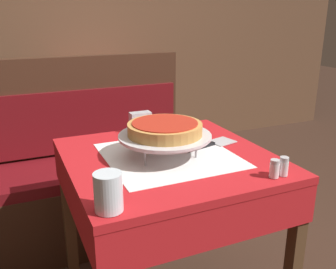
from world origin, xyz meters
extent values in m
cube|color=red|center=(0.00, 0.00, 0.76)|extent=(0.79, 0.79, 0.03)
cube|color=white|center=(0.00, 0.00, 0.77)|extent=(0.49, 0.49, 0.00)
cube|color=red|center=(0.00, 0.00, 0.67)|extent=(0.79, 0.79, 0.15)
cube|color=#4C331E|center=(-0.36, 0.36, 0.37)|extent=(0.05, 0.05, 0.74)
cube|color=#4C331E|center=(0.36, 0.36, 0.37)|extent=(0.05, 0.05, 0.74)
cube|color=red|center=(0.18, 1.69, 0.75)|extent=(0.74, 0.74, 0.03)
cube|color=white|center=(0.18, 1.69, 0.77)|extent=(0.46, 0.46, 0.00)
cube|color=red|center=(0.18, 1.69, 0.67)|extent=(0.73, 0.73, 0.14)
cube|color=#4C331E|center=(-0.15, 1.36, 0.37)|extent=(0.05, 0.05, 0.74)
cube|color=#4C331E|center=(0.51, 1.36, 0.37)|extent=(0.05, 0.05, 0.74)
cube|color=#4C331E|center=(-0.15, 2.03, 0.37)|extent=(0.05, 0.05, 0.74)
cube|color=#4C331E|center=(0.51, 2.03, 0.37)|extent=(0.05, 0.05, 0.74)
cube|color=#3D2316|center=(-0.19, 0.75, 0.21)|extent=(1.31, 0.49, 0.43)
cube|color=#600F14|center=(-0.19, 0.75, 0.46)|extent=(1.29, 0.48, 0.06)
cube|color=#3D2316|center=(-0.19, 0.96, 0.78)|extent=(1.31, 0.06, 0.58)
cube|color=#600F14|center=(-0.19, 0.92, 0.69)|extent=(1.26, 0.02, 0.37)
cube|color=brown|center=(0.00, 2.21, 1.20)|extent=(6.00, 0.04, 2.40)
cylinder|color=#ADADB2|center=(-0.02, 0.12, 0.81)|extent=(0.01, 0.01, 0.07)
cylinder|color=#ADADB2|center=(-0.13, -0.07, 0.81)|extent=(0.01, 0.01, 0.07)
cylinder|color=#ADADB2|center=(0.09, -0.07, 0.81)|extent=(0.01, 0.01, 0.07)
cylinder|color=#ADADB2|center=(-0.02, -0.01, 0.84)|extent=(0.25, 0.25, 0.01)
cylinder|color=silver|center=(-0.02, -0.01, 0.85)|extent=(0.35, 0.35, 0.01)
cylinder|color=silver|center=(-0.02, -0.01, 0.86)|extent=(0.36, 0.36, 0.01)
cylinder|color=#C68E47|center=(-0.02, -0.01, 0.89)|extent=(0.29, 0.29, 0.04)
cylinder|color=#B22819|center=(-0.02, -0.01, 0.91)|extent=(0.25, 0.25, 0.01)
cube|color=#BCBCC1|center=(0.28, 0.05, 0.78)|extent=(0.12, 0.11, 0.00)
cube|color=black|center=(0.15, 0.02, 0.78)|extent=(0.16, 0.06, 0.01)
cylinder|color=silver|center=(-0.33, -0.33, 0.83)|extent=(0.08, 0.08, 0.11)
cylinder|color=silver|center=(0.25, -0.34, 0.80)|extent=(0.03, 0.03, 0.05)
cylinder|color=#B7B7BC|center=(0.25, -0.34, 0.83)|extent=(0.03, 0.03, 0.01)
cylinder|color=silver|center=(0.28, -0.34, 0.80)|extent=(0.03, 0.03, 0.05)
cylinder|color=#B7B7BC|center=(0.28, -0.34, 0.83)|extent=(0.03, 0.03, 0.01)
cube|color=#B2B2B7|center=(0.01, 0.35, 0.82)|extent=(0.10, 0.05, 0.09)
cube|color=black|center=(0.28, 1.70, 0.79)|extent=(0.11, 0.11, 0.03)
cylinder|color=black|center=(0.28, 1.70, 0.87)|extent=(0.01, 0.01, 0.13)
cylinder|color=white|center=(0.28, 1.74, 0.85)|extent=(0.04, 0.04, 0.10)
cylinder|color=red|center=(0.28, 1.67, 0.85)|extent=(0.04, 0.04, 0.10)
camera|label=1|loc=(-0.56, -1.27, 1.31)|focal=40.00mm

